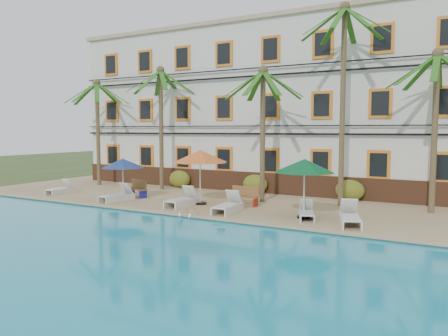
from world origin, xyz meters
The scene contains 25 objects.
ground centered at (0.00, 0.00, 0.00)m, with size 100.00×100.00×0.00m, color #384C23.
pool_deck centered at (0.00, 5.00, 0.12)m, with size 30.00×12.00×0.25m, color tan.
swimming_pool centered at (0.00, -7.00, 0.10)m, with size 26.00×12.00×0.20m, color #199BBD.
pool_coping centered at (0.00, -0.90, 0.28)m, with size 30.00×0.35×0.06m, color tan.
hotel_building centered at (0.00, 9.98, 5.37)m, with size 25.40×6.44×10.22m.
palm_a centered at (-10.12, 5.17, 4.81)m, with size 4.18×4.18×7.03m.
palm_b centered at (-5.12, 5.49, 5.12)m, with size 4.18×4.18×7.56m.
palm_c centered at (2.31, 4.13, 4.73)m, with size 4.18×4.18×6.89m.
palm_d centered at (6.10, 4.97, 6.33)m, with size 4.18×4.18×9.69m.
palm_e centered at (10.13, 4.98, 4.90)m, with size 4.18×4.18×7.19m.
shrub_left centered at (-4.55, 6.60, 0.80)m, with size 1.50×0.90×1.10m, color #1B5017.
shrub_mid centered at (0.77, 6.60, 0.80)m, with size 1.50×0.90×1.10m, color #1B5017.
shrub_right centered at (6.18, 6.60, 0.80)m, with size 1.50×0.90×1.10m, color #1B5017.
umbrella_blue centered at (-4.34, 1.12, 2.16)m, with size 2.24×2.24×2.25m.
umbrella_red centered at (-0.05, 1.92, 2.61)m, with size 2.77×2.77×2.77m.
umbrella_green centered at (5.55, 1.13, 2.43)m, with size 2.55×2.55×2.55m.
lounger_a centered at (-9.00, 1.05, 0.52)m, with size 0.69×1.76×0.82m.
lounger_b centered at (-4.33, 0.66, 0.55)m, with size 0.89×2.00×0.92m.
lounger_c centered at (-0.48, 1.00, 0.56)m, with size 0.75×2.04×0.96m.
lounger_d centered at (2.20, 0.67, 0.56)m, with size 0.87×2.06×0.95m.
lounger_e centered at (5.70, 1.05, 0.50)m, with size 1.14×1.75×0.78m.
lounger_f centered at (7.56, 0.72, 0.56)m, with size 1.30×2.15×0.96m.
bench_left centered at (-4.35, 2.32, 0.72)m, with size 1.57×0.95×0.93m.
bench_right centered at (2.02, 2.68, 0.72)m, with size 1.53×0.59×0.93m.
pool_ladder centered at (1.21, -1.00, 0.25)m, with size 0.54×0.74×0.74m.
Camera 1 is at (11.38, -16.20, 3.92)m, focal length 35.00 mm.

